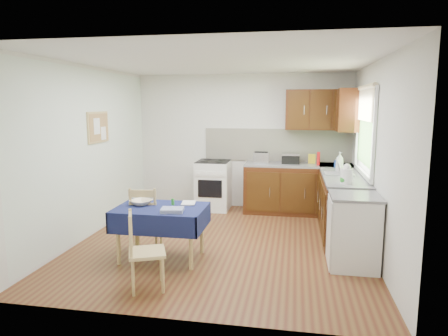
% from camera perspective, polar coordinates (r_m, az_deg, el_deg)
% --- Properties ---
extents(floor, '(4.20, 4.20, 0.00)m').
position_cam_1_polar(floor, '(5.77, -0.25, -10.60)').
color(floor, '#522616').
rests_on(floor, ground).
extents(ceiling, '(4.00, 4.20, 0.02)m').
position_cam_1_polar(ceiling, '(5.46, -0.27, 14.94)').
color(ceiling, silver).
rests_on(ceiling, wall_back).
extents(wall_back, '(4.00, 0.02, 2.50)m').
position_cam_1_polar(wall_back, '(7.54, 2.63, 3.78)').
color(wall_back, silver).
rests_on(wall_back, ground).
extents(wall_front, '(4.00, 0.02, 2.50)m').
position_cam_1_polar(wall_front, '(3.46, -6.56, -2.49)').
color(wall_front, silver).
rests_on(wall_front, ground).
extents(wall_left, '(0.02, 4.20, 2.50)m').
position_cam_1_polar(wall_left, '(6.16, -18.90, 2.13)').
color(wall_left, silver).
rests_on(wall_left, ground).
extents(wall_right, '(0.02, 4.20, 2.50)m').
position_cam_1_polar(wall_right, '(5.48, 20.78, 1.24)').
color(wall_right, silver).
rests_on(wall_right, ground).
extents(base_cabinets, '(1.90, 2.30, 0.86)m').
position_cam_1_polar(base_cabinets, '(6.78, 13.10, -4.06)').
color(base_cabinets, '#371309').
rests_on(base_cabinets, ground).
extents(worktop_back, '(1.90, 0.60, 0.04)m').
position_cam_1_polar(worktop_back, '(7.22, 10.59, 0.45)').
color(worktop_back, slate).
rests_on(worktop_back, base_cabinets).
extents(worktop_right, '(0.60, 1.70, 0.04)m').
position_cam_1_polar(worktop_right, '(6.13, 16.73, -1.30)').
color(worktop_right, slate).
rests_on(worktop_right, base_cabinets).
extents(worktop_corner, '(0.60, 0.60, 0.04)m').
position_cam_1_polar(worktop_corner, '(7.26, 15.72, 0.30)').
color(worktop_corner, slate).
rests_on(worktop_corner, base_cabinets).
extents(splashback, '(2.70, 0.02, 0.60)m').
position_cam_1_polar(splashback, '(7.47, 7.57, 3.28)').
color(splashback, white).
rests_on(splashback, wall_back).
extents(upper_cabinets, '(1.20, 0.85, 0.70)m').
position_cam_1_polar(upper_cabinets, '(7.16, 14.65, 8.03)').
color(upper_cabinets, '#371309').
rests_on(upper_cabinets, wall_back).
extents(stove, '(0.60, 0.61, 0.92)m').
position_cam_1_polar(stove, '(7.44, -1.54, -2.44)').
color(stove, white).
rests_on(stove, ground).
extents(window, '(0.04, 1.48, 1.26)m').
position_cam_1_polar(window, '(6.13, 19.54, 5.83)').
color(window, '#325723').
rests_on(window, wall_right).
extents(fridge, '(0.58, 0.60, 0.89)m').
position_cam_1_polar(fridge, '(5.07, 18.03, -8.58)').
color(fridge, white).
rests_on(fridge, ground).
extents(corkboard, '(0.04, 0.62, 0.47)m').
position_cam_1_polar(corkboard, '(6.38, -17.52, 5.57)').
color(corkboard, tan).
rests_on(corkboard, wall_left).
extents(dining_table, '(1.11, 0.76, 0.67)m').
position_cam_1_polar(dining_table, '(5.10, -8.98, -6.67)').
color(dining_table, '#111042').
rests_on(dining_table, ground).
extents(chair_far, '(0.44, 0.44, 0.89)m').
position_cam_1_polar(chair_far, '(5.39, -11.16, -6.96)').
color(chair_far, tan).
rests_on(chair_far, ground).
extents(chair_near, '(0.49, 0.49, 0.84)m').
position_cam_1_polar(chair_near, '(4.35, -11.53, -11.21)').
color(chair_near, tan).
rests_on(chair_near, ground).
extents(toaster, '(0.28, 0.17, 0.21)m').
position_cam_1_polar(toaster, '(7.18, 5.33, 1.46)').
color(toaster, silver).
rests_on(toaster, worktop_back).
extents(sandwich_press, '(0.31, 0.27, 0.18)m').
position_cam_1_polar(sandwich_press, '(7.24, 9.50, 1.36)').
color(sandwich_press, black).
rests_on(sandwich_press, worktop_back).
extents(sauce_bottle, '(0.05, 0.05, 0.23)m').
position_cam_1_polar(sauce_bottle, '(7.09, 13.34, 1.31)').
color(sauce_bottle, red).
rests_on(sauce_bottle, worktop_back).
extents(yellow_packet, '(0.15, 0.13, 0.16)m').
position_cam_1_polar(yellow_packet, '(7.32, 12.43, 1.31)').
color(yellow_packet, yellow).
rests_on(yellow_packet, worktop_back).
extents(dish_rack, '(0.42, 0.32, 0.20)m').
position_cam_1_polar(dish_rack, '(6.24, 16.13, -0.68)').
color(dish_rack, gray).
rests_on(dish_rack, worktop_right).
extents(kettle, '(0.16, 0.16, 0.27)m').
position_cam_1_polar(kettle, '(5.52, 17.11, -0.94)').
color(kettle, white).
rests_on(kettle, worktop_right).
extents(cup, '(0.16, 0.16, 0.11)m').
position_cam_1_polar(cup, '(7.13, 16.15, 0.74)').
color(cup, white).
rests_on(cup, worktop_back).
extents(soap_bottle_a, '(0.16, 0.16, 0.32)m').
position_cam_1_polar(soap_bottle_a, '(6.45, 16.19, 0.83)').
color(soap_bottle_a, white).
rests_on(soap_bottle_a, worktop_right).
extents(soap_bottle_b, '(0.11, 0.11, 0.19)m').
position_cam_1_polar(soap_bottle_b, '(6.84, 15.95, 0.77)').
color(soap_bottle_b, '#1C49A8').
rests_on(soap_bottle_b, worktop_right).
extents(soap_bottle_c, '(0.14, 0.14, 0.16)m').
position_cam_1_polar(soap_bottle_c, '(5.52, 16.86, -1.34)').
color(soap_bottle_c, '#268D26').
rests_on(soap_bottle_c, worktop_right).
extents(plate_bowl, '(0.35, 0.35, 0.06)m').
position_cam_1_polar(plate_bowl, '(5.22, -11.76, -4.83)').
color(plate_bowl, beige).
rests_on(plate_bowl, dining_table).
extents(book, '(0.21, 0.26, 0.02)m').
position_cam_1_polar(book, '(5.20, -6.04, -5.00)').
color(book, white).
rests_on(book, dining_table).
extents(spice_jar, '(0.04, 0.04, 0.08)m').
position_cam_1_polar(spice_jar, '(5.15, -7.33, -4.82)').
color(spice_jar, green).
rests_on(spice_jar, dining_table).
extents(tea_towel, '(0.29, 0.24, 0.05)m').
position_cam_1_polar(tea_towel, '(4.82, -7.39, -5.98)').
color(tea_towel, navy).
rests_on(tea_towel, dining_table).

